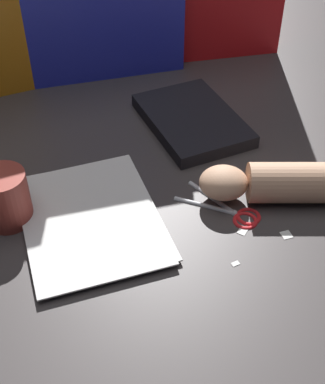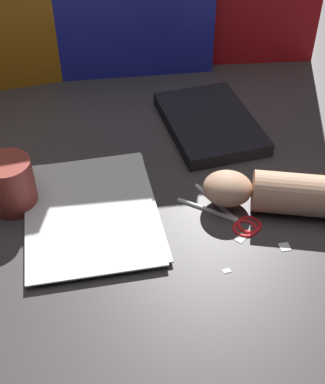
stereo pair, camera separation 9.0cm
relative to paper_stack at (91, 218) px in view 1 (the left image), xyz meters
name	(u,v)px [view 1 (the left image)]	position (x,y,z in m)	size (l,w,h in m)	color
ground_plane	(146,203)	(0.11, 0.01, -0.01)	(6.00, 6.00, 0.00)	#3D3838
paper_stack	(91,218)	(0.00, 0.00, 0.00)	(0.25, 0.32, 0.01)	white
book_closed	(192,120)	(0.28, 0.20, 0.01)	(0.19, 0.27, 0.03)	black
scissors	(231,210)	(0.24, -0.07, 0.00)	(0.14, 0.16, 0.01)	silver
hand_forearm	(291,183)	(0.35, -0.08, 0.03)	(0.32, 0.19, 0.07)	tan
paper_scrap_near	(235,263)	(0.19, -0.18, -0.01)	(0.01, 0.01, 0.00)	white
paper_scrap_mid	(286,235)	(0.30, -0.16, -0.01)	(0.02, 0.02, 0.00)	white
paper_scrap_far	(243,230)	(0.24, -0.12, -0.01)	(0.03, 0.03, 0.00)	white
mug	(5,198)	(-0.13, 0.06, 0.04)	(0.08, 0.08, 0.10)	#99382D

